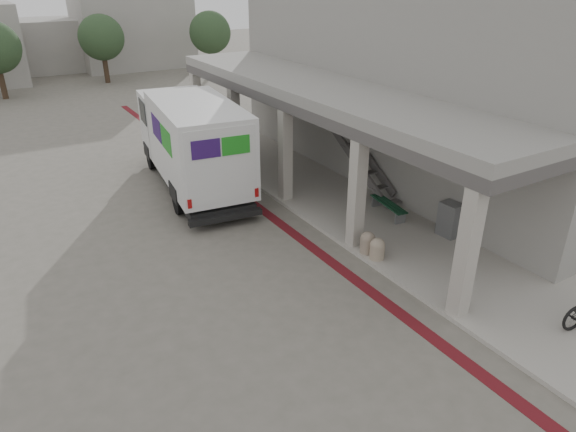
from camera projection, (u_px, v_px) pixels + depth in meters
ground at (304, 273)px, 14.08m from camera, size 120.00×120.00×0.00m
bike_lane_stripe at (296, 236)px, 16.08m from camera, size 0.35×40.00×0.01m
sidewalk at (412, 236)px, 15.92m from camera, size 4.40×28.00×0.12m
transit_building at (393, 92)px, 19.27m from camera, size 7.60×17.00×7.00m
distant_backdrop at (19, 40)px, 39.25m from camera, size 28.00×10.00×6.50m
tree_mid at (101, 38)px, 36.78m from camera, size 3.20×3.20×4.80m
tree_right at (210, 33)px, 39.75m from camera, size 3.20×3.20×4.80m
fedex_truck at (192, 141)px, 18.97m from camera, size 3.41×8.27×3.43m
bench at (388, 206)px, 17.09m from camera, size 0.65×1.78×0.41m
bollard_near at (368, 242)px, 14.77m from camera, size 0.43×0.43×0.65m
bollard_far at (377, 248)px, 14.45m from camera, size 0.42×0.42×0.64m
utility_cabinet at (450, 219)px, 15.64m from camera, size 0.50×0.66×1.07m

